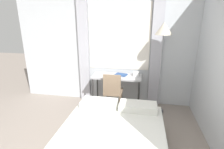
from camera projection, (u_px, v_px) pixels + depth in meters
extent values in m
cube|color=silver|center=(113.00, 48.00, 4.11)|extent=(4.71, 0.05, 2.70)
cube|color=white|center=(119.00, 37.00, 3.98)|extent=(1.41, 0.01, 1.50)
cube|color=#B2B2BC|center=(84.00, 49.00, 4.18)|extent=(0.24, 0.06, 2.60)
cube|color=#B2B2BC|center=(156.00, 52.00, 3.89)|extent=(0.24, 0.06, 2.60)
cube|color=#B2B2B7|center=(117.00, 76.00, 3.97)|extent=(1.11, 0.48, 0.04)
cylinder|color=#333333|center=(93.00, 94.00, 3.99)|extent=(0.04, 0.04, 0.73)
cylinder|color=#333333|center=(138.00, 97.00, 3.81)|extent=(0.04, 0.04, 0.73)
cylinder|color=#333333|center=(97.00, 87.00, 4.36)|extent=(0.04, 0.04, 0.73)
cylinder|color=#333333|center=(139.00, 90.00, 4.19)|extent=(0.04, 0.04, 0.73)
cube|color=#8C7259|center=(113.00, 92.00, 3.95)|extent=(0.40, 0.40, 0.05)
cube|color=#8C7259|center=(112.00, 85.00, 3.71)|extent=(0.38, 0.04, 0.43)
cylinder|color=#8C7259|center=(105.00, 103.00, 3.89)|extent=(0.03, 0.03, 0.40)
cylinder|color=#8C7259|center=(120.00, 105.00, 3.84)|extent=(0.03, 0.03, 0.40)
cylinder|color=#8C7259|center=(108.00, 97.00, 4.21)|extent=(0.03, 0.03, 0.40)
cylinder|color=#8C7259|center=(122.00, 98.00, 4.15)|extent=(0.03, 0.03, 0.40)
cube|color=silver|center=(109.00, 143.00, 2.37)|extent=(1.51, 2.01, 0.19)
cube|color=silver|center=(99.00, 103.00, 3.16)|extent=(0.65, 0.32, 0.12)
cube|color=silver|center=(138.00, 107.00, 3.04)|extent=(0.65, 0.32, 0.12)
cylinder|color=#4C4C51|center=(157.00, 110.00, 3.97)|extent=(0.29, 0.29, 0.03)
cylinder|color=gray|center=(160.00, 75.00, 3.71)|extent=(0.02, 0.02, 1.67)
cone|color=beige|center=(164.00, 28.00, 3.42)|extent=(0.34, 0.34, 0.25)
cube|color=white|center=(136.00, 74.00, 3.95)|extent=(0.11, 0.18, 0.07)
cube|color=white|center=(136.00, 72.00, 3.93)|extent=(0.13, 0.06, 0.02)
cube|color=navy|center=(121.00, 75.00, 3.99)|extent=(0.30, 0.25, 0.02)
cube|color=white|center=(121.00, 74.00, 3.99)|extent=(0.28, 0.23, 0.01)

